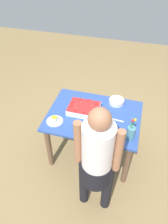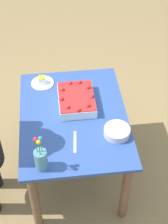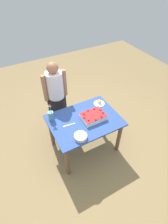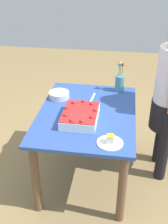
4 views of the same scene
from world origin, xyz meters
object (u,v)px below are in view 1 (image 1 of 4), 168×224
Objects in this scene: sheet_cake at (84,109)px; flower_vase at (131,132)px; cake_knife at (115,120)px; serving_plate_with_slice at (55,120)px; fruit_bowl at (117,101)px; person_standing at (97,159)px.

flower_vase is (0.62, -0.30, 0.05)m from sheet_cake.
serving_plate_with_slice is at bearing -156.91° from cake_knife.
cake_knife is at bearing -7.15° from sheet_cake.
cake_knife is at bearing -82.86° from fruit_bowl.
flower_vase is (0.20, -0.25, 0.10)m from cake_knife.
sheet_cake is at bearing -144.33° from fruit_bowl.
person_standing is at bearing -65.85° from sheet_cake.
flower_vase reaches higher than fruit_bowl.
flower_vase is 0.63m from fruit_bowl.
person_standing reaches higher than flower_vase.
cake_knife is 0.68× the size of flower_vase.
cake_knife is at bearing 128.87° from flower_vase.
serving_plate_with_slice reaches higher than fruit_bowl.
flower_vase is at bearing -30.65° from person_standing.
fruit_bowl is at bearing 35.67° from sheet_cake.
fruit_bowl is 1.04m from person_standing.
person_standing is at bearing -90.08° from cake_knife.
person_standing is (-0.07, -0.72, 0.12)m from cake_knife.
serving_plate_with_slice is 0.97× the size of cake_knife.
fruit_bowl is (0.38, 0.27, -0.01)m from sheet_cake.
sheet_cake is 0.84m from person_standing.
person_standing reaches higher than sheet_cake.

